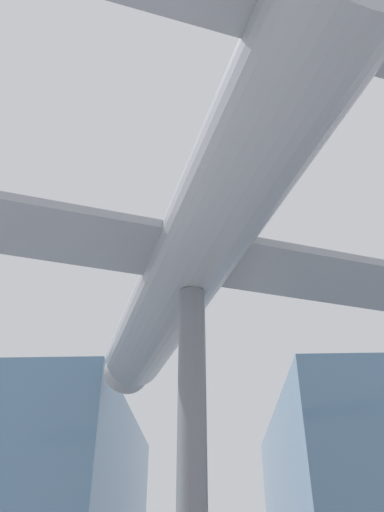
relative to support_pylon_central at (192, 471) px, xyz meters
The scene contains 3 objects.
glass_pavilion_left 16.24m from the support_pylon_central, 119.57° to the left, with size 9.55×14.22×8.76m.
support_pylon_central is the anchor object (origin of this frame).
suspended_airplane 4.27m from the support_pylon_central, 108.92° to the left, with size 17.47×14.13×3.11m.
Camera 1 is at (0.31, -8.91, 1.93)m, focal length 35.00 mm.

